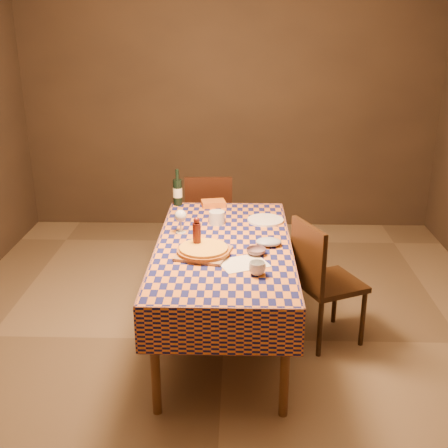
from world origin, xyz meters
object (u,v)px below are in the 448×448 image
object	(u,v)px
cutting_board	(204,253)
dining_table	(224,254)
wine_bottle	(178,192)
pizza	(204,250)
bowl	(256,251)
white_plate	(265,220)
chair_far	(209,217)
chair_right	(320,276)

from	to	relation	value
cutting_board	dining_table	bearing A→B (deg)	56.08
wine_bottle	pizza	bearing A→B (deg)	-75.02
dining_table	pizza	world-z (taller)	pizza
bowl	cutting_board	bearing A→B (deg)	-177.29
cutting_board	white_plate	size ratio (longest dim) A/B	1.15
pizza	chair_far	size ratio (longest dim) A/B	0.40
pizza	chair_right	size ratio (longest dim) A/B	0.40
white_plate	chair_right	size ratio (longest dim) A/B	0.30
chair_far	white_plate	bearing A→B (deg)	-58.42
pizza	wine_bottle	xyz separation A→B (m)	(-0.28, 1.05, 0.08)
dining_table	pizza	distance (m)	0.26
cutting_board	white_plate	world-z (taller)	cutting_board
chair_right	white_plate	bearing A→B (deg)	129.27
white_plate	chair_far	size ratio (longest dim) A/B	0.30
cutting_board	pizza	size ratio (longest dim) A/B	0.87
dining_table	white_plate	size ratio (longest dim) A/B	6.58
bowl	chair_far	size ratio (longest dim) A/B	0.14
pizza	wine_bottle	size ratio (longest dim) A/B	1.20
bowl	white_plate	xyz separation A→B (m)	(0.09, 0.65, -0.01)
cutting_board	wine_bottle	world-z (taller)	wine_bottle
wine_bottle	chair_right	size ratio (longest dim) A/B	0.33
dining_table	chair_right	distance (m)	0.71
wine_bottle	chair_right	bearing A→B (deg)	-37.59
dining_table	bowl	distance (m)	0.30
chair_right	bowl	bearing A→B (deg)	-157.85
pizza	white_plate	xyz separation A→B (m)	(0.44, 0.67, -0.03)
cutting_board	pizza	distance (m)	0.03
cutting_board	chair_far	bearing A→B (deg)	91.84
bowl	white_plate	bearing A→B (deg)	82.18
pizza	white_plate	distance (m)	0.80
dining_table	wine_bottle	world-z (taller)	wine_bottle
dining_table	cutting_board	xyz separation A→B (m)	(-0.13, -0.19, 0.09)
cutting_board	chair_far	world-z (taller)	chair_far
cutting_board	chair_right	size ratio (longest dim) A/B	0.35
dining_table	chair_right	world-z (taller)	chair_right
pizza	bowl	bearing A→B (deg)	2.71
cutting_board	bowl	size ratio (longest dim) A/B	2.48
bowl	chair_right	distance (m)	0.57
chair_far	chair_right	distance (m)	1.52
dining_table	white_plate	world-z (taller)	white_plate
cutting_board	white_plate	distance (m)	0.80
dining_table	pizza	xyz separation A→B (m)	(-0.13, -0.19, 0.11)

